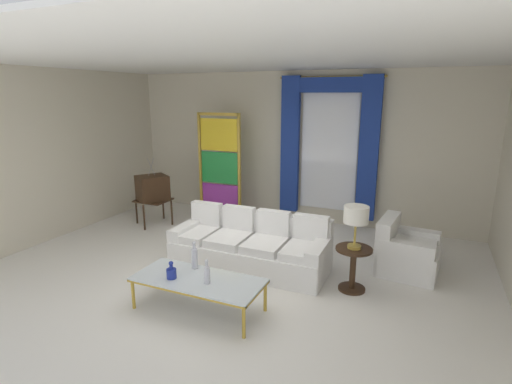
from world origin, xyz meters
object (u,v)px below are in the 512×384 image
(bottle_amber_squat, at_px, (171,272))
(peacock_figurine, at_px, (231,219))
(couch_white_long, at_px, (252,247))
(table_lamp_brass, at_px, (356,216))
(coffee_table, at_px, (198,281))
(bottle_blue_decanter, at_px, (207,274))
(stained_glass_divider, at_px, (220,170))
(round_side_table, at_px, (353,265))
(vintage_tv, at_px, (153,189))
(bottle_crystal_tall, at_px, (195,257))
(armchair_white, at_px, (404,253))

(bottle_amber_squat, distance_m, peacock_figurine, 2.97)
(couch_white_long, xyz_separation_m, table_lamp_brass, (1.55, -0.16, 0.72))
(coffee_table, xyz_separation_m, bottle_blue_decanter, (0.16, -0.06, 0.15))
(couch_white_long, xyz_separation_m, bottle_blue_decanter, (0.10, -1.48, 0.22))
(stained_glass_divider, relative_size, peacock_figurine, 3.67)
(table_lamp_brass, bearing_deg, round_side_table, -90.00)
(bottle_blue_decanter, xyz_separation_m, vintage_tv, (-2.72, 2.48, 0.20))
(bottle_amber_squat, distance_m, vintage_tv, 3.41)
(stained_glass_divider, height_order, round_side_table, stained_glass_divider)
(bottle_crystal_tall, xyz_separation_m, bottle_amber_squat, (-0.10, -0.36, -0.07))
(bottle_amber_squat, height_order, armchair_white, armchair_white)
(bottle_blue_decanter, relative_size, table_lamp_brass, 0.53)
(round_side_table, bearing_deg, couch_white_long, 174.17)
(armchair_white, xyz_separation_m, round_side_table, (-0.59, -0.87, 0.07))
(coffee_table, bearing_deg, stained_glass_divider, 114.67)
(armchair_white, relative_size, round_side_table, 1.51)
(couch_white_long, bearing_deg, bottle_blue_decanter, -85.99)
(coffee_table, xyz_separation_m, round_side_table, (1.60, 1.26, -0.02))
(couch_white_long, distance_m, peacock_figurine, 1.70)
(peacock_figurine, distance_m, table_lamp_brass, 3.10)
(coffee_table, distance_m, bottle_crystal_tall, 0.36)
(coffee_table, distance_m, bottle_amber_squat, 0.34)
(bottle_blue_decanter, bearing_deg, vintage_tv, 137.57)
(armchair_white, relative_size, table_lamp_brass, 1.57)
(bottle_crystal_tall, relative_size, table_lamp_brass, 0.63)
(coffee_table, xyz_separation_m, stained_glass_divider, (-1.48, 3.23, 0.68))
(couch_white_long, xyz_separation_m, coffee_table, (-0.06, -1.42, 0.07))
(coffee_table, relative_size, armchair_white, 1.75)
(vintage_tv, bearing_deg, bottle_crystal_tall, -42.81)
(stained_glass_divider, height_order, table_lamp_brass, stained_glass_divider)
(bottle_amber_squat, height_order, table_lamp_brass, table_lamp_brass)
(round_side_table, bearing_deg, bottle_amber_squat, -144.05)
(peacock_figurine, bearing_deg, table_lamp_brass, -29.95)
(table_lamp_brass, bearing_deg, bottle_blue_decanter, -137.62)
(stained_glass_divider, bearing_deg, bottle_crystal_tall, -66.71)
(bottle_crystal_tall, height_order, round_side_table, bottle_crystal_tall)
(bottle_crystal_tall, bearing_deg, armchair_white, 38.37)
(coffee_table, distance_m, stained_glass_divider, 3.62)
(armchair_white, xyz_separation_m, stained_glass_divider, (-3.67, 1.11, 0.77))
(bottle_blue_decanter, height_order, bottle_amber_squat, bottle_blue_decanter)
(bottle_blue_decanter, bearing_deg, peacock_figurine, 112.22)
(couch_white_long, xyz_separation_m, bottle_amber_squat, (-0.35, -1.54, 0.18))
(bottle_crystal_tall, distance_m, stained_glass_divider, 3.30)
(bottle_crystal_tall, bearing_deg, couch_white_long, 78.01)
(bottle_blue_decanter, bearing_deg, bottle_amber_squat, -172.51)
(armchair_white, xyz_separation_m, table_lamp_brass, (-0.59, -0.87, 0.74))
(bottle_amber_squat, relative_size, table_lamp_brass, 0.38)
(bottle_crystal_tall, height_order, vintage_tv, vintage_tv)
(bottle_blue_decanter, height_order, peacock_figurine, bottle_blue_decanter)
(bottle_crystal_tall, relative_size, vintage_tv, 0.27)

